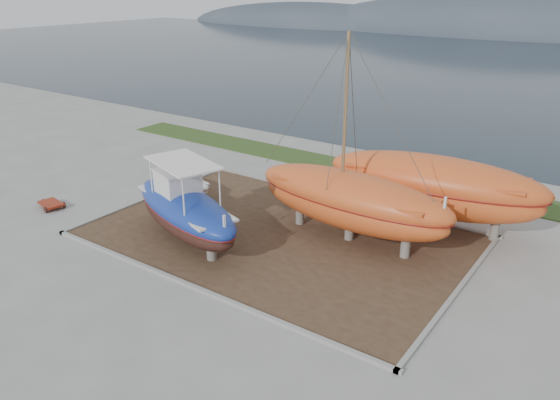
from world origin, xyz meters
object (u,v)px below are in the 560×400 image
Objects in this scene: blue_caique at (185,202)px; orange_bare_hull at (432,193)px; red_trailer at (51,205)px; white_dinghy at (188,185)px; orange_sailboat at (354,143)px.

blue_caique is 0.76× the size of orange_bare_hull.
blue_caique is 9.56m from red_trailer.
red_trailer is at bearing -157.24° from orange_bare_hull.
white_dinghy is 1.72× the size of red_trailer.
orange_sailboat is at bearing -130.48° from orange_bare_hull.
orange_bare_hull is (9.09, 8.48, -0.21)m from blue_caique.
blue_caique is at bearing -33.31° from white_dinghy.
white_dinghy is at bearing 59.37° from red_trailer.
white_dinghy is at bearing -175.61° from orange_sailboat.
white_dinghy is (-4.28, 4.47, -1.45)m from blue_caique.
blue_caique reaches higher than orange_bare_hull.
red_trailer is at bearing -117.58° from white_dinghy.
blue_caique is 3.74× the size of red_trailer.
orange_bare_hull is (2.65, 3.78, -3.09)m from orange_sailboat.
white_dinghy is 7.69m from red_trailer.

